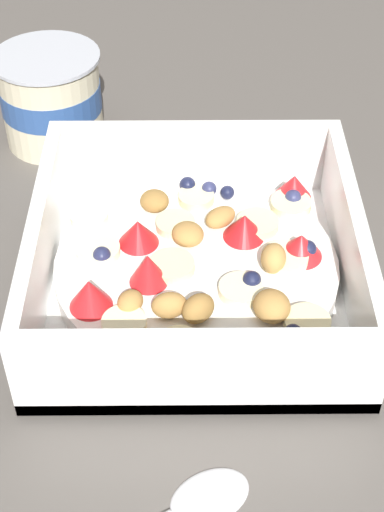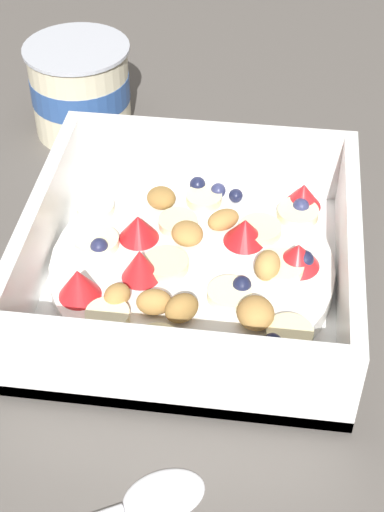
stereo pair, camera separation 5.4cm
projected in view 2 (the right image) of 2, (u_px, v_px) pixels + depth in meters
ground_plane at (187, 267)px, 0.57m from camera, size 2.40×2.40×0.00m
fruit_bowl at (193, 265)px, 0.54m from camera, size 0.22×0.22×0.07m
spoon at (118, 507)px, 0.42m from camera, size 0.10×0.16×0.01m
yogurt_cup at (80, 89)px, 0.68m from camera, size 0.09×0.09×0.08m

